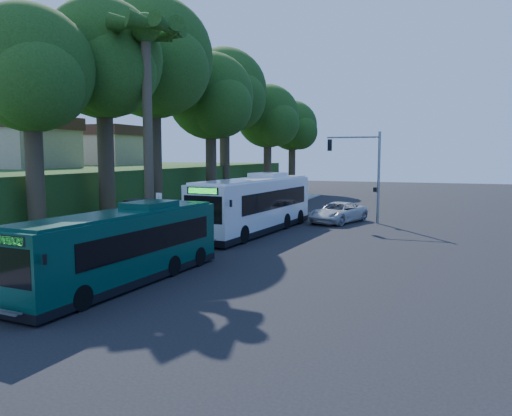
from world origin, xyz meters
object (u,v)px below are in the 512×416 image
at_px(white_bus, 256,204).
at_px(pickup, 338,212).
at_px(bus_shelter, 151,212).
at_px(teal_bus, 125,245).

bearing_deg(white_bus, pickup, 62.23).
bearing_deg(pickup, bus_shelter, -107.03).
bearing_deg(bus_shelter, teal_bus, -64.37).
relative_size(bus_shelter, white_bus, 0.24).
relative_size(bus_shelter, pickup, 0.56).
bearing_deg(teal_bus, bus_shelter, 120.77).
bearing_deg(bus_shelter, pickup, 53.61).
bearing_deg(pickup, teal_bus, -83.37).
xyz_separation_m(white_bus, pickup, (4.43, 6.63, -1.15)).
distance_m(bus_shelter, teal_bus, 9.91).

